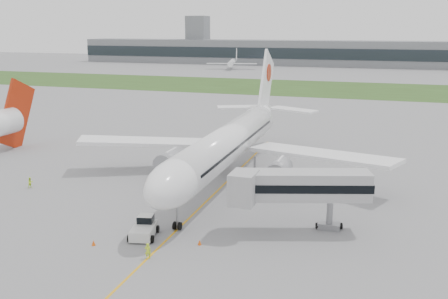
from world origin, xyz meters
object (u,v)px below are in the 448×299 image
(airliner, at_px, (230,141))
(ground_crew_near, at_px, (148,251))
(jet_bridge, at_px, (296,186))
(pushback_tug, at_px, (144,228))

(airliner, relative_size, ground_crew_near, 33.27)
(jet_bridge, relative_size, ground_crew_near, 8.98)
(jet_bridge, bearing_deg, ground_crew_near, -155.28)
(pushback_tug, bearing_deg, jet_bridge, 9.35)
(airliner, xyz_separation_m, ground_crew_near, (0.06, -27.26, -4.85))
(airliner, bearing_deg, ground_crew_near, -89.87)
(airliner, xyz_separation_m, pushback_tug, (-2.70, -22.50, -4.72))
(pushback_tug, height_order, ground_crew_near, pushback_tug)
(jet_bridge, distance_m, ground_crew_near, 17.00)
(airliner, bearing_deg, jet_bridge, -52.93)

